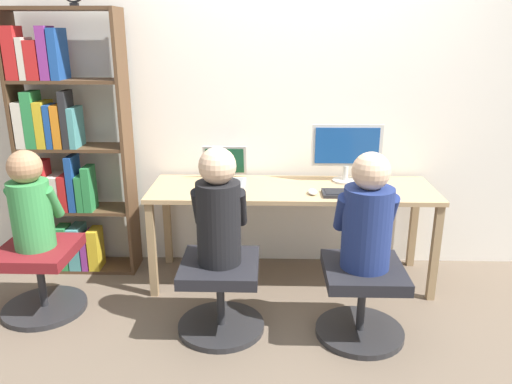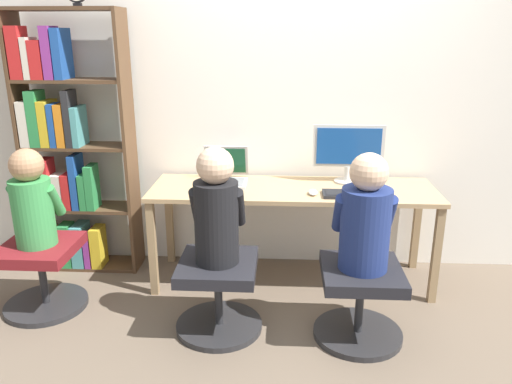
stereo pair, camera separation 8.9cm
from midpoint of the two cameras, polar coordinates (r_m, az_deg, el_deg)
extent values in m
plane|color=brown|center=(3.45, 4.79, -12.22)|extent=(14.00, 14.00, 0.00)
cube|color=white|center=(3.67, 5.08, 11.13)|extent=(10.00, 0.05, 2.60)
cube|color=tan|center=(3.45, 4.97, 0.24)|extent=(1.95, 0.60, 0.03)
cube|color=#9C7D56|center=(3.43, -11.02, -6.40)|extent=(0.05, 0.05, 0.67)
cube|color=#9C7D56|center=(3.49, 20.59, -6.82)|extent=(0.05, 0.05, 0.67)
cube|color=#9C7D56|center=(3.89, -9.22, -3.30)|extent=(0.05, 0.05, 0.67)
cube|color=#9C7D56|center=(3.95, 18.48, -3.73)|extent=(0.05, 0.05, 0.67)
cylinder|color=beige|center=(3.62, 11.01, 1.22)|extent=(0.18, 0.18, 0.01)
cylinder|color=beige|center=(3.61, 11.06, 2.11)|extent=(0.04, 0.04, 0.10)
cube|color=beige|center=(3.56, 11.25, 5.18)|extent=(0.50, 0.02, 0.30)
cube|color=#19478C|center=(3.55, 11.28, 5.14)|extent=(0.45, 0.01, 0.25)
cube|color=#B7B7BC|center=(3.51, -2.92, 1.02)|extent=(0.31, 0.24, 0.02)
cube|color=gray|center=(3.50, -2.92, 1.20)|extent=(0.27, 0.19, 0.00)
cube|color=#B7B7BC|center=(3.63, -2.68, 3.65)|extent=(0.31, 0.10, 0.23)
cube|color=#144C2D|center=(3.63, -2.68, 3.60)|extent=(0.27, 0.08, 0.19)
cube|color=#232326|center=(3.33, 11.87, -0.27)|extent=(0.41, 0.16, 0.02)
cube|color=black|center=(3.32, 11.89, -0.05)|extent=(0.37, 0.13, 0.00)
ellipsoid|color=silver|center=(3.31, 7.29, -0.03)|extent=(0.06, 0.11, 0.03)
cylinder|color=#262628|center=(3.15, 12.34, -15.48)|extent=(0.52, 0.52, 0.04)
cylinder|color=#262628|center=(3.05, 12.58, -12.50)|extent=(0.05, 0.05, 0.34)
cube|color=black|center=(2.95, 12.85, -9.04)|extent=(0.45, 0.47, 0.07)
cylinder|color=#262628|center=(3.16, -3.39, -14.96)|extent=(0.52, 0.52, 0.04)
cylinder|color=#262628|center=(3.06, -3.46, -11.98)|extent=(0.05, 0.05, 0.34)
cube|color=black|center=(2.96, -3.53, -8.51)|extent=(0.45, 0.47, 0.07)
cylinder|color=navy|center=(2.84, 13.22, -4.18)|extent=(0.28, 0.28, 0.47)
sphere|color=beige|center=(2.74, 13.70, 2.22)|extent=(0.21, 0.21, 0.21)
cylinder|color=navy|center=(2.86, 10.50, -2.39)|extent=(0.08, 0.20, 0.26)
cylinder|color=navy|center=(2.91, 15.65, -2.44)|extent=(0.08, 0.20, 0.26)
cylinder|color=black|center=(2.85, -3.64, -3.53)|extent=(0.25, 0.25, 0.48)
sphere|color=beige|center=(2.74, -3.78, 3.01)|extent=(0.21, 0.21, 0.21)
cylinder|color=black|center=(2.90, -5.86, -1.68)|extent=(0.07, 0.20, 0.26)
cylinder|color=black|center=(2.88, -1.13, -1.78)|extent=(0.07, 0.20, 0.26)
cube|color=#513823|center=(3.96, -24.17, 4.87)|extent=(0.02, 0.26, 1.88)
cube|color=#513823|center=(3.68, -13.54, 5.04)|extent=(0.02, 0.26, 1.88)
cube|color=#513823|center=(4.10, -17.74, -7.77)|extent=(0.74, 0.25, 0.02)
cube|color=#513823|center=(3.93, -18.37, -1.64)|extent=(0.74, 0.25, 0.02)
cube|color=#513823|center=(3.81, -19.05, 4.97)|extent=(0.74, 0.25, 0.02)
cube|color=#513823|center=(3.74, -19.78, 11.92)|extent=(0.74, 0.25, 0.02)
cube|color=#513823|center=(3.73, -20.57, 19.01)|extent=(0.74, 0.25, 0.02)
cube|color=silver|center=(4.14, -22.10, -5.48)|extent=(0.09, 0.22, 0.31)
cube|color=orange|center=(4.10, -21.05, -5.80)|extent=(0.07, 0.20, 0.28)
cube|color=#2D8C47|center=(4.04, -20.16, -5.67)|extent=(0.08, 0.15, 0.33)
cube|color=teal|center=(4.03, -18.76, -5.65)|extent=(0.09, 0.20, 0.32)
cube|color=#8C338C|center=(4.02, -17.72, -6.03)|extent=(0.04, 0.21, 0.27)
cube|color=gold|center=(3.96, -16.93, -5.95)|extent=(0.08, 0.16, 0.31)
cube|color=gold|center=(3.99, -22.98, 0.50)|extent=(0.08, 0.21, 0.29)
cube|color=red|center=(3.92, -22.16, 0.92)|extent=(0.08, 0.15, 0.37)
cube|color=silver|center=(3.92, -20.79, 0.23)|extent=(0.08, 0.20, 0.26)
cube|color=red|center=(3.89, -19.85, 0.22)|extent=(0.06, 0.19, 0.26)
cube|color=#1E4C9E|center=(3.84, -19.14, 1.18)|extent=(0.05, 0.18, 0.40)
cube|color=#2D8C47|center=(3.83, -18.27, 0.15)|extent=(0.05, 0.17, 0.26)
cube|color=#2D8C47|center=(3.80, -17.57, 0.57)|extent=(0.06, 0.16, 0.33)
cube|color=silver|center=(3.89, -23.88, 7.25)|extent=(0.07, 0.21, 0.32)
cube|color=#2D8C47|center=(3.84, -23.11, 7.75)|extent=(0.07, 0.17, 0.39)
cube|color=gold|center=(3.83, -21.97, 7.34)|extent=(0.06, 0.21, 0.32)
cube|color=#1E4C9E|center=(3.78, -21.33, 7.16)|extent=(0.04, 0.15, 0.30)
cube|color=orange|center=(3.78, -20.41, 7.24)|extent=(0.06, 0.20, 0.30)
cube|color=#262628|center=(3.73, -19.75, 7.92)|extent=(0.05, 0.17, 0.39)
cube|color=teal|center=(3.74, -18.89, 7.15)|extent=(0.04, 0.20, 0.28)
cube|color=red|center=(3.81, -24.89, 14.24)|extent=(0.09, 0.15, 0.35)
cube|color=silver|center=(3.79, -23.78, 13.81)|extent=(0.04, 0.17, 0.27)
cube|color=red|center=(3.77, -22.76, 13.78)|extent=(0.08, 0.19, 0.26)
cube|color=#8C338C|center=(3.73, -21.73, 14.56)|extent=(0.06, 0.17, 0.35)
cube|color=#1E4C9E|center=(3.72, -20.61, 14.58)|extent=(0.06, 0.21, 0.33)
cube|color=black|center=(3.61, -19.02, 19.59)|extent=(0.05, 0.03, 0.02)
cylinder|color=#262628|center=(3.61, -22.14, -11.79)|extent=(0.52, 0.52, 0.04)
cylinder|color=#262628|center=(3.53, -22.50, -9.11)|extent=(0.05, 0.05, 0.34)
cube|color=maroon|center=(3.45, -22.90, -6.04)|extent=(0.45, 0.47, 0.07)
cylinder|color=#388C47|center=(3.36, -23.41, -2.17)|extent=(0.24, 0.24, 0.42)
sphere|color=#A87A56|center=(3.28, -24.06, 2.82)|extent=(0.20, 0.20, 0.20)
cylinder|color=#388C47|center=(3.44, -24.82, -0.79)|extent=(0.07, 0.18, 0.23)
cylinder|color=#388C47|center=(3.34, -21.31, -0.89)|extent=(0.07, 0.18, 0.23)
camera|label=1|loc=(0.04, -89.22, 0.25)|focal=35.00mm
camera|label=2|loc=(0.04, 90.78, -0.25)|focal=35.00mm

